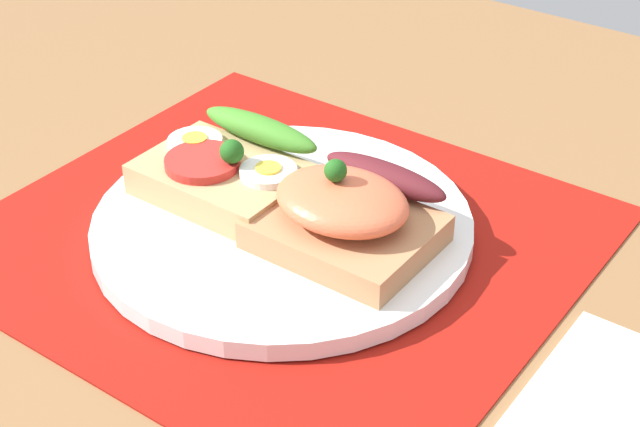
% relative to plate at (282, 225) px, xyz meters
% --- Properties ---
extents(ground_plane, '(1.20, 0.90, 0.03)m').
position_rel_plate_xyz_m(ground_plane, '(0.00, 0.00, -0.03)').
color(ground_plane, brown).
extents(placemat, '(0.37, 0.34, 0.00)m').
position_rel_plate_xyz_m(placemat, '(0.00, 0.00, -0.01)').
color(placemat, maroon).
rests_on(placemat, ground_plane).
extents(plate, '(0.25, 0.25, 0.01)m').
position_rel_plate_xyz_m(plate, '(0.00, 0.00, 0.00)').
color(plate, white).
rests_on(plate, placemat).
extents(sandwich_egg_tomato, '(0.11, 0.09, 0.04)m').
position_rel_plate_xyz_m(sandwich_egg_tomato, '(-0.05, 0.00, 0.02)').
color(sandwich_egg_tomato, tan).
rests_on(sandwich_egg_tomato, plate).
extents(sandwich_salmon, '(0.10, 0.10, 0.06)m').
position_rel_plate_xyz_m(sandwich_salmon, '(0.05, 0.00, 0.03)').
color(sandwich_salmon, '#B07A50').
rests_on(sandwich_salmon, plate).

